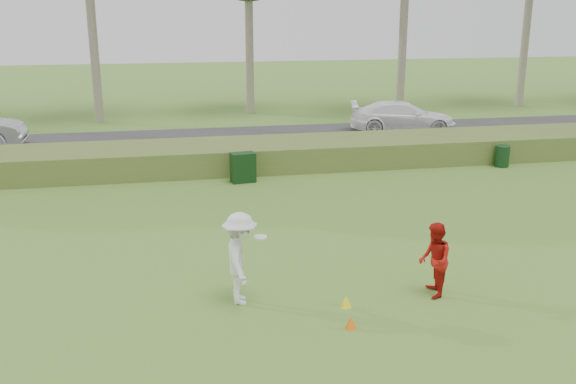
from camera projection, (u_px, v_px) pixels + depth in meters
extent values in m
plane|color=#457326|center=(329.00, 314.00, 12.27)|extent=(120.00, 120.00, 0.00)
cube|color=#4E6428|center=(245.00, 155.00, 23.45)|extent=(80.00, 3.00, 0.90)
cube|color=#2D2D2D|center=(230.00, 140.00, 28.28)|extent=(80.00, 6.00, 0.06)
cylinder|color=gray|center=(249.00, 6.00, 34.14)|extent=(0.44, 0.44, 11.50)
imported|color=silver|center=(240.00, 258.00, 12.51)|extent=(0.78, 1.25, 1.85)
cylinder|color=white|center=(260.00, 237.00, 12.48)|extent=(0.27, 0.27, 0.03)
imported|color=#A9130E|center=(435.00, 260.00, 12.84)|extent=(0.74, 0.86, 1.54)
cone|color=orange|center=(351.00, 322.00, 11.68)|extent=(0.21, 0.21, 0.23)
cone|color=yellow|center=(346.00, 301.00, 12.51)|extent=(0.22, 0.22, 0.25)
cube|color=black|center=(243.00, 167.00, 21.44)|extent=(0.86, 0.60, 1.00)
cylinder|color=#103215|center=(502.00, 156.00, 23.55)|extent=(0.62, 0.62, 0.78)
imported|color=white|center=(403.00, 117.00, 29.80)|extent=(5.18, 3.08, 1.41)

